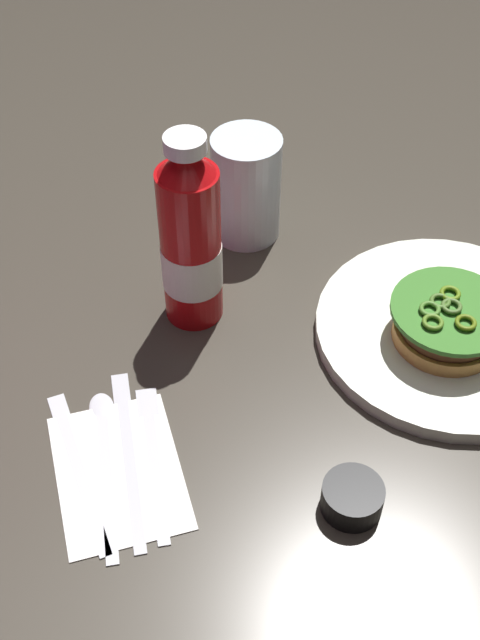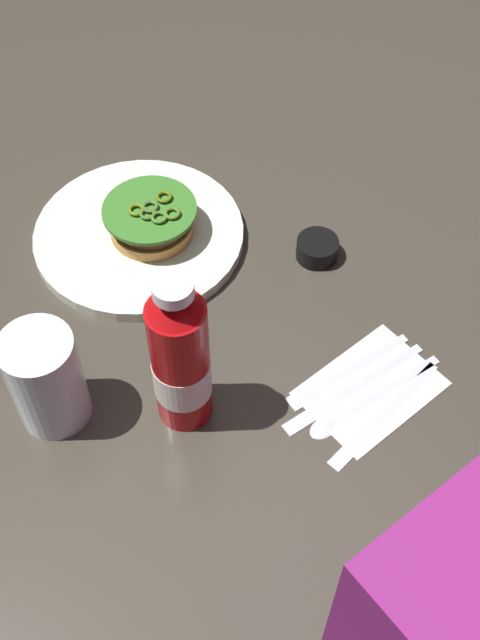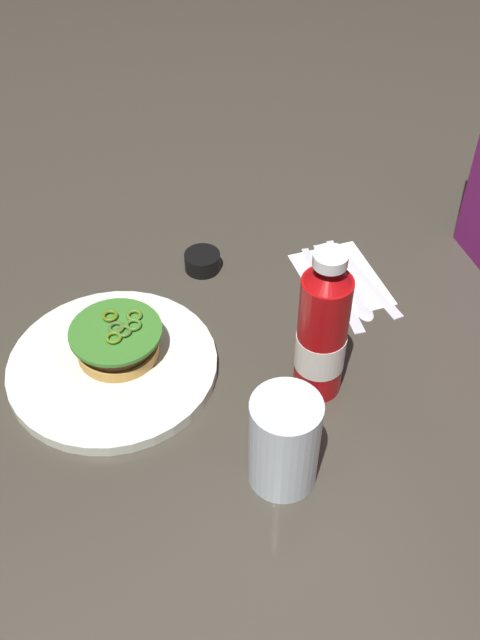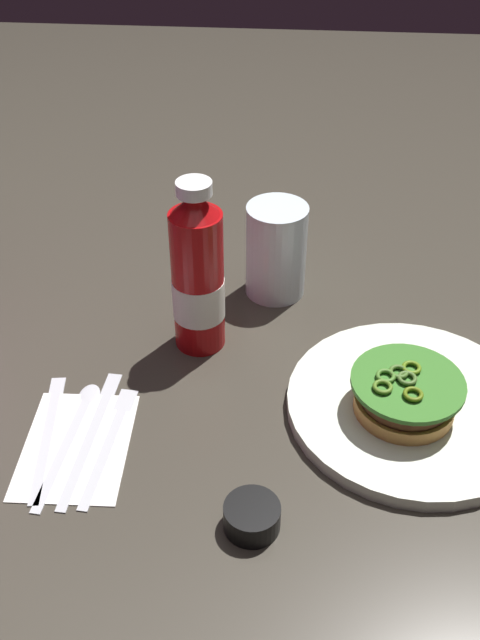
% 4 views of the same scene
% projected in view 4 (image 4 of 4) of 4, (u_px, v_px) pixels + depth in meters
% --- Properties ---
extents(ground_plane, '(3.00, 3.00, 0.00)m').
position_uv_depth(ground_plane, '(312.00, 409.00, 0.89)').
color(ground_plane, '#39352C').
extents(dinner_plate, '(0.30, 0.30, 0.02)m').
position_uv_depth(dinner_plate, '(411.00, 406.00, 0.88)').
color(dinner_plate, silver).
rests_on(dinner_plate, ground_plane).
extents(burger_sandwich, '(0.13, 0.13, 0.05)m').
position_uv_depth(burger_sandwich, '(405.00, 395.00, 0.85)').
color(burger_sandwich, '#C88E45').
rests_on(burger_sandwich, dinner_plate).
extents(ketchup_bottle, '(0.07, 0.07, 0.24)m').
position_uv_depth(ketchup_bottle, '(198.00, 277.00, 0.92)').
color(ketchup_bottle, '#AB0C0E').
rests_on(ketchup_bottle, ground_plane).
extents(water_glass, '(0.09, 0.09, 0.14)m').
position_uv_depth(water_glass, '(276.00, 250.00, 1.04)').
color(water_glass, silver).
rests_on(water_glass, ground_plane).
extents(condiment_cup, '(0.06, 0.06, 0.03)m').
position_uv_depth(condiment_cup, '(252.00, 517.00, 0.75)').
color(condiment_cup, black).
rests_on(condiment_cup, ground_plane).
extents(napkin, '(0.17, 0.13, 0.00)m').
position_uv_depth(napkin, '(76.00, 445.00, 0.84)').
color(napkin, white).
rests_on(napkin, ground_plane).
extents(fork_utensil, '(0.19, 0.03, 0.00)m').
position_uv_depth(fork_utensil, '(112.00, 432.00, 0.85)').
color(fork_utensil, silver).
rests_on(fork_utensil, napkin).
extents(steak_knife, '(0.21, 0.03, 0.00)m').
position_uv_depth(steak_knife, '(93.00, 427.00, 0.86)').
color(steak_knife, silver).
rests_on(steak_knife, napkin).
extents(spoon_utensil, '(0.20, 0.03, 0.00)m').
position_uv_depth(spoon_utensil, '(74.00, 424.00, 0.86)').
color(spoon_utensil, silver).
rests_on(spoon_utensil, napkin).
extents(butter_knife, '(0.20, 0.04, 0.00)m').
position_uv_depth(butter_knife, '(48.00, 426.00, 0.86)').
color(butter_knife, silver).
rests_on(butter_knife, napkin).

